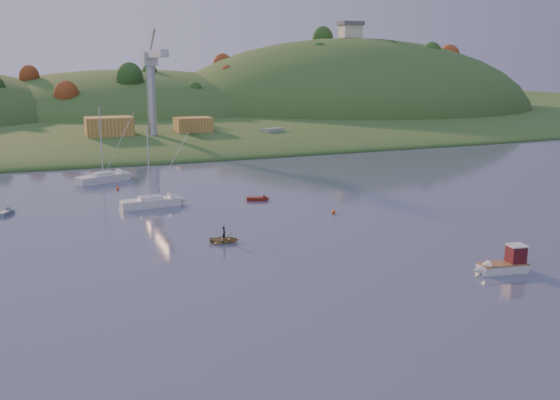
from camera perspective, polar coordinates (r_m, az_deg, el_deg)
name	(u,v)px	position (r m, az deg, el deg)	size (l,w,h in m)	color
ground	(445,354)	(45.36, 14.87, -13.46)	(500.00, 500.00, 0.00)	#39445D
far_shore	(99,114)	(264.42, -16.23, 7.52)	(620.00, 220.00, 1.50)	#26441B
shore_slope	(121,129)	(200.04, -14.37, 6.27)	(640.00, 150.00, 7.00)	#26441B
hill_center	(131,117)	(245.80, -13.42, 7.35)	(140.00, 120.00, 36.00)	#26441B
hill_right	(348,114)	(257.97, 6.28, 7.82)	(150.00, 130.00, 60.00)	#26441B
hilltop_house	(350,29)	(257.63, 6.46, 15.25)	(9.00, 7.00, 6.45)	beige
hillside_trees	(113,124)	(219.81, -15.06, 6.73)	(280.00, 50.00, 32.00)	#244619
wharf	(164,140)	(158.46, -10.55, 5.42)	(42.00, 16.00, 2.40)	slate
shed_west	(109,127)	(157.13, -15.36, 6.45)	(11.00, 8.00, 4.80)	olive
shed_east	(193,125)	(161.77, -7.94, 6.78)	(9.00, 7.00, 4.00)	olive
dock_crane	(152,75)	(153.33, -11.64, 11.14)	(3.20, 28.00, 20.30)	#B7B7BC
fishing_boat	(500,265)	(63.18, 19.45, -5.60)	(5.70, 2.52, 3.51)	silver
sailboat_near	(150,202)	(88.83, -11.78, -0.15)	(8.33, 3.11, 11.31)	silver
sailboat_far	(103,177)	(109.62, -15.86, 2.00)	(9.48, 6.35, 12.72)	silver
canoe	(224,239)	(69.92, -5.12, -3.61)	(2.35, 3.29, 0.68)	#9D8E56
paddler	(224,236)	(69.80, -5.13, -3.26)	(0.58, 0.38, 1.58)	black
red_tender	(261,199)	(91.28, -1.75, 0.12)	(3.62, 2.14, 1.17)	#63170E
grey_dinghy	(8,212)	(90.65, -23.64, -1.00)	(2.57, 3.38, 1.20)	slate
work_vessel	(273,137)	(162.12, -0.69, 5.79)	(14.42, 9.92, 3.50)	slate
buoy_0	(334,212)	(83.32, 4.92, -1.09)	(0.50, 0.50, 0.50)	#F0450C
buoy_2	(117,188)	(102.34, -14.64, 1.05)	(0.50, 0.50, 0.50)	#F0450C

